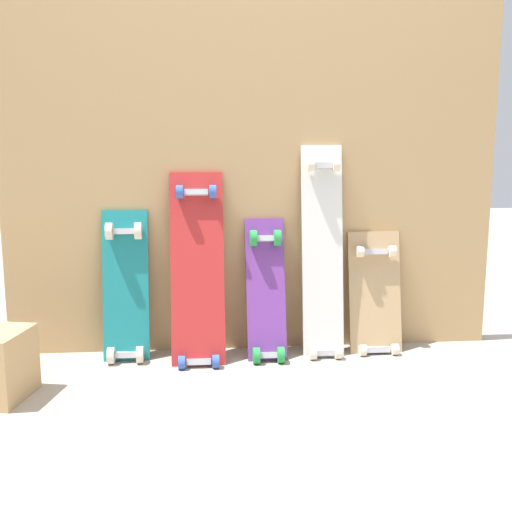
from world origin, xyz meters
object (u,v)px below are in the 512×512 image
at_px(skateboard_red, 197,276).
at_px(skateboard_white, 323,259).
at_px(skateboard_natural, 375,300).
at_px(skateboard_teal, 126,293).
at_px(skateboard_purple, 266,296).

bearing_deg(skateboard_red, skateboard_white, 3.89).
bearing_deg(skateboard_natural, skateboard_red, -176.51).
bearing_deg(skateboard_red, skateboard_teal, 171.91).
xyz_separation_m(skateboard_teal, skateboard_natural, (1.08, 0.00, -0.06)).
distance_m(skateboard_teal, skateboard_white, 0.85).
height_order(skateboard_teal, skateboard_purple, skateboard_teal).
relative_size(skateboard_white, skateboard_natural, 1.62).
distance_m(skateboard_teal, skateboard_purple, 0.60).
distance_m(skateboard_white, skateboard_natural, 0.31).
height_order(skateboard_teal, skateboard_natural, skateboard_teal).
relative_size(skateboard_teal, skateboard_red, 0.80).
height_order(skateboard_purple, skateboard_natural, skateboard_purple).
height_order(skateboard_white, skateboard_natural, skateboard_white).
relative_size(skateboard_teal, skateboard_natural, 1.15).
xyz_separation_m(skateboard_red, skateboard_natural, (0.78, 0.05, -0.13)).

